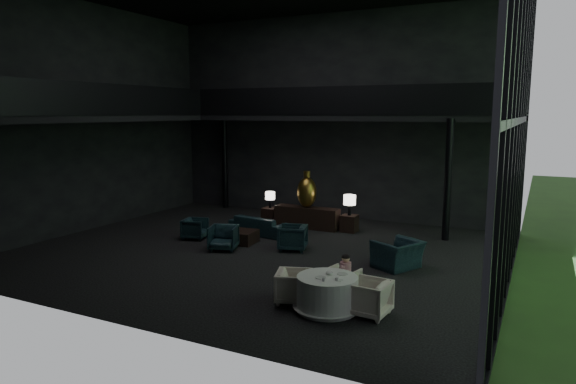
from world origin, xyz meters
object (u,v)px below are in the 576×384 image
at_px(console, 307,217).
at_px(lounge_armchair_south, 223,235).
at_px(window_armchair, 398,248).
at_px(dining_chair_north, 342,281).
at_px(dining_table, 327,296).
at_px(table_lamp_left, 270,196).
at_px(side_table_right, 349,223).
at_px(lounge_armchair_east, 292,235).
at_px(dining_chair_east, 369,295).
at_px(dining_chair_west, 294,285).
at_px(lounge_armchair_west, 195,228).
at_px(bronze_urn, 307,192).
at_px(coffee_table, 241,237).
at_px(side_table_left, 270,215).
at_px(child, 346,266).
at_px(sofa, 260,222).
at_px(table_lamp_right, 350,201).

xyz_separation_m(console, lounge_armchair_south, (-1.03, -3.92, 0.07)).
xyz_separation_m(window_armchair, dining_chair_north, (-0.62, -2.62, -0.23)).
bearing_deg(dining_table, table_lamp_left, 126.27).
distance_m(side_table_right, lounge_armchair_east, 3.19).
xyz_separation_m(lounge_armchair_south, window_armchair, (5.27, 0.54, 0.10)).
xyz_separation_m(lounge_armchair_south, dining_chair_east, (5.57, -2.96, -0.02)).
relative_size(lounge_armchair_east, dining_chair_west, 1.15).
distance_m(lounge_armchair_west, window_armchair, 6.91).
height_order(bronze_urn, lounge_armchair_east, bronze_urn).
distance_m(coffee_table, dining_chair_east, 6.79).
height_order(side_table_left, side_table_right, side_table_right).
bearing_deg(side_table_left, side_table_right, -0.40).
relative_size(side_table_left, window_armchair, 0.46).
bearing_deg(table_lamp_left, lounge_armchair_south, -82.05).
bearing_deg(bronze_urn, window_armchair, -38.49).
xyz_separation_m(bronze_urn, window_armchair, (4.24, -3.37, -0.78)).
xyz_separation_m(side_table_left, dining_chair_west, (4.43, -7.05, 0.11)).
bearing_deg(bronze_urn, dining_chair_north, -58.85).
bearing_deg(window_armchair, child, 16.27).
relative_size(sofa, dining_chair_north, 3.45).
height_order(table_lamp_right, sofa, table_lamp_right).
relative_size(bronze_urn, window_armchair, 1.03).
bearing_deg(dining_chair_west, dining_table, -115.98).
relative_size(lounge_armchair_west, coffee_table, 0.82).
height_order(lounge_armchair_east, dining_chair_east, lounge_armchair_east).
distance_m(bronze_urn, window_armchair, 5.47).
relative_size(bronze_urn, side_table_right, 2.22).
height_order(lounge_armchair_west, coffee_table, lounge_armchair_west).
relative_size(side_table_right, coffee_table, 0.66).
bearing_deg(dining_chair_east, dining_chair_west, -83.70).
distance_m(table_lamp_left, table_lamp_right, 3.20).
distance_m(table_lamp_right, child, 6.54).
distance_m(coffee_table, dining_table, 6.19).
height_order(console, dining_chair_east, dining_chair_east).
xyz_separation_m(lounge_armchair_east, window_armchair, (3.37, -0.41, 0.09)).
distance_m(side_table_left, side_table_right, 3.20).
bearing_deg(dining_table, dining_chair_west, 171.97).
relative_size(lounge_armchair_east, window_armchair, 0.73).
relative_size(table_lamp_right, window_armchair, 0.57).
distance_m(lounge_armchair_west, coffee_table, 1.70).
height_order(table_lamp_right, dining_chair_east, table_lamp_right).
bearing_deg(lounge_armchair_west, bronze_urn, -55.20).
bearing_deg(child, coffee_table, -33.57).
xyz_separation_m(side_table_right, lounge_armchair_west, (-4.27, -3.28, 0.07)).
relative_size(lounge_armchair_east, dining_table, 0.63).
bearing_deg(child, lounge_armchair_east, -47.29).
bearing_deg(lounge_armchair_west, sofa, -60.66).
relative_size(bronze_urn, side_table_left, 2.24).
bearing_deg(side_table_right, dining_chair_north, -71.73).
height_order(sofa, lounge_armchair_east, lounge_armchair_east).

